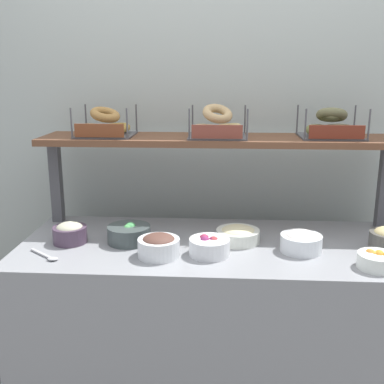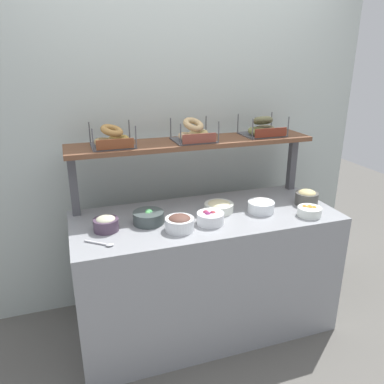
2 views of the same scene
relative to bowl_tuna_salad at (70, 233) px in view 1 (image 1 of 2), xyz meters
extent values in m
cube|color=#AEB8B2|center=(0.63, 0.58, 0.30)|extent=(2.90, 0.06, 2.40)
cube|color=gray|center=(0.63, 0.03, -0.47)|extent=(1.70, 0.70, 0.85)
cube|color=#4C4C51|center=(-0.15, 0.30, 0.15)|extent=(0.05, 0.05, 0.40)
cube|color=#4C4C51|center=(1.42, 0.30, 0.15)|extent=(0.05, 0.05, 0.40)
cube|color=brown|center=(0.63, 0.30, 0.37)|extent=(1.66, 0.32, 0.03)
cylinder|color=#49364A|center=(0.00, 0.00, -0.01)|extent=(0.15, 0.15, 0.07)
ellipsoid|color=#BBBB9D|center=(0.00, 0.00, 0.02)|extent=(0.11, 0.11, 0.05)
cylinder|color=silver|center=(0.61, -0.10, -0.01)|extent=(0.17, 0.17, 0.07)
sphere|color=#9B304F|center=(0.59, -0.08, 0.01)|extent=(0.04, 0.04, 0.04)
sphere|color=#862960|center=(0.59, -0.11, 0.01)|extent=(0.04, 0.04, 0.04)
sphere|color=maroon|center=(0.63, -0.10, 0.01)|extent=(0.04, 0.04, 0.04)
sphere|color=#A8383C|center=(0.63, -0.10, 0.01)|extent=(0.04, 0.04, 0.04)
cylinder|color=#3D4746|center=(0.26, 0.02, -0.01)|extent=(0.19, 0.19, 0.07)
sphere|color=#4EAC5E|center=(0.26, 0.03, 0.02)|extent=(0.05, 0.05, 0.05)
sphere|color=#578D3A|center=(0.25, 0.02, 0.02)|extent=(0.04, 0.04, 0.04)
sphere|color=#55AF5C|center=(0.25, 0.01, 0.02)|extent=(0.04, 0.04, 0.04)
cylinder|color=silver|center=(0.73, 0.05, -0.02)|extent=(0.19, 0.19, 0.06)
ellipsoid|color=beige|center=(0.73, 0.05, 0.01)|extent=(0.15, 0.15, 0.04)
cylinder|color=white|center=(1.25, -0.19, -0.02)|extent=(0.15, 0.15, 0.06)
sphere|color=orange|center=(1.26, -0.18, 0.00)|extent=(0.04, 0.04, 0.04)
sphere|color=#F9AC3B|center=(1.25, -0.18, 0.00)|extent=(0.03, 0.03, 0.03)
sphere|color=orange|center=(1.26, -0.19, 0.00)|extent=(0.04, 0.04, 0.04)
sphere|color=orange|center=(1.23, -0.17, 0.00)|extent=(0.04, 0.04, 0.04)
cylinder|color=white|center=(0.99, -0.04, -0.01)|extent=(0.17, 0.17, 0.07)
ellipsoid|color=white|center=(0.99, -0.04, 0.02)|extent=(0.13, 0.13, 0.05)
cylinder|color=white|center=(0.41, -0.13, -0.01)|extent=(0.17, 0.17, 0.07)
ellipsoid|color=brown|center=(0.41, -0.13, 0.02)|extent=(0.13, 0.13, 0.05)
cube|color=#B7B7BC|center=(-0.08, -0.15, -0.04)|extent=(0.12, 0.10, 0.01)
ellipsoid|color=#B7B7BC|center=(-0.01, -0.20, -0.04)|extent=(0.04, 0.03, 0.01)
cube|color=#4C4C51|center=(0.11, 0.29, 0.39)|extent=(0.26, 0.24, 0.01)
cylinder|color=#4C4C51|center=(-0.02, 0.18, 0.45)|extent=(0.01, 0.01, 0.14)
cylinder|color=#4C4C51|center=(0.23, 0.18, 0.45)|extent=(0.01, 0.01, 0.14)
cylinder|color=#4C4C51|center=(-0.02, 0.41, 0.45)|extent=(0.01, 0.01, 0.14)
cylinder|color=#4C4C51|center=(0.23, 0.41, 0.45)|extent=(0.01, 0.01, 0.14)
cube|color=brown|center=(0.11, 0.17, 0.42)|extent=(0.22, 0.01, 0.06)
torus|color=#A08757|center=(0.06, 0.26, 0.42)|extent=(0.15, 0.14, 0.05)
torus|color=#AB883E|center=(0.15, 0.33, 0.42)|extent=(0.17, 0.17, 0.05)
torus|color=#AA7C41|center=(0.11, 0.29, 0.48)|extent=(0.20, 0.20, 0.08)
cube|color=#4C4C51|center=(0.64, 0.28, 0.39)|extent=(0.26, 0.24, 0.01)
cylinder|color=#4C4C51|center=(0.51, 0.17, 0.45)|extent=(0.01, 0.01, 0.14)
cylinder|color=#4C4C51|center=(0.77, 0.17, 0.45)|extent=(0.01, 0.01, 0.14)
cylinder|color=#4C4C51|center=(0.51, 0.40, 0.45)|extent=(0.01, 0.01, 0.14)
cylinder|color=#4C4C51|center=(0.77, 0.40, 0.45)|extent=(0.01, 0.01, 0.14)
cube|color=brown|center=(0.64, 0.16, 0.42)|extent=(0.22, 0.01, 0.06)
torus|color=tan|center=(0.59, 0.25, 0.42)|extent=(0.18, 0.18, 0.06)
torus|color=tan|center=(0.68, 0.32, 0.42)|extent=(0.17, 0.17, 0.06)
torus|color=tan|center=(0.64, 0.28, 0.49)|extent=(0.19, 0.19, 0.10)
cube|color=#4C4C51|center=(1.16, 0.31, 0.39)|extent=(0.28, 0.24, 0.01)
cylinder|color=#4C4C51|center=(1.02, 0.19, 0.45)|extent=(0.01, 0.01, 0.14)
cylinder|color=#4C4C51|center=(1.29, 0.19, 0.45)|extent=(0.01, 0.01, 0.14)
cylinder|color=#4C4C51|center=(1.02, 0.42, 0.45)|extent=(0.01, 0.01, 0.14)
cylinder|color=#4C4C51|center=(1.29, 0.42, 0.45)|extent=(0.01, 0.01, 0.14)
cube|color=maroon|center=(1.16, 0.19, 0.42)|extent=(0.24, 0.01, 0.06)
torus|color=olive|center=(1.11, 0.28, 0.42)|extent=(0.20, 0.20, 0.05)
torus|color=#6D6246|center=(1.20, 0.34, 0.42)|extent=(0.20, 0.20, 0.05)
torus|color=#6D6B47|center=(1.16, 0.31, 0.49)|extent=(0.17, 0.17, 0.09)
camera|label=1|loc=(0.66, -1.89, 0.68)|focal=43.70mm
camera|label=2|loc=(-0.17, -2.07, 0.93)|focal=35.64mm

